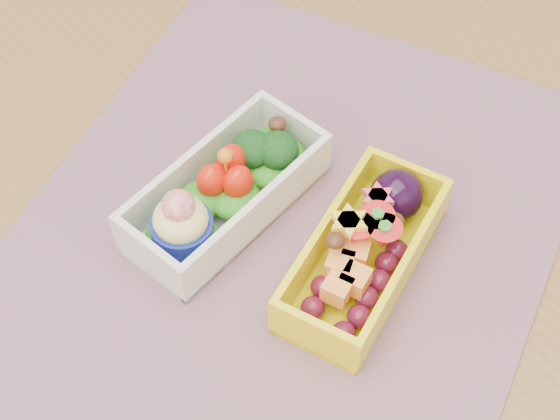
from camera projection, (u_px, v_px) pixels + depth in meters
table at (242, 336)px, 0.75m from camera, size 1.20×0.80×0.75m
placemat at (277, 248)px, 0.69m from camera, size 0.63×0.57×0.00m
bento_white at (225, 192)px, 0.69m from camera, size 0.18×0.10×0.07m
bento_yellow at (366, 250)px, 0.66m from camera, size 0.18×0.12×0.05m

